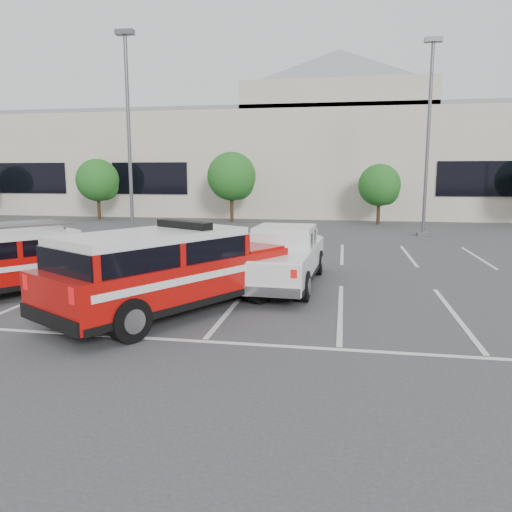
{
  "coord_description": "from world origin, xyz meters",
  "views": [
    {
      "loc": [
        2.7,
        -12.14,
        3.34
      ],
      "look_at": [
        0.31,
        1.5,
        1.05
      ],
      "focal_mm": 35.0,
      "sensor_mm": 36.0,
      "label": 1
    }
  ],
  "objects_px": {
    "white_pickup": "(282,262)",
    "convention_building": "(315,158)",
    "light_pole_left": "(129,136)",
    "fire_chief_suv": "(169,277)",
    "tree_mid_left": "(233,178)",
    "ladder_suv": "(25,265)",
    "light_pole_mid": "(428,138)",
    "tree_left": "(99,182)",
    "tree_mid_right": "(381,187)"
  },
  "relations": [
    {
      "from": "tree_left",
      "to": "light_pole_mid",
      "type": "xyz_separation_m",
      "value": [
        21.91,
        -6.05,
        2.41
      ]
    },
    {
      "from": "light_pole_left",
      "to": "tree_left",
      "type": "bearing_deg",
      "value": 124.52
    },
    {
      "from": "convention_building",
      "to": "tree_mid_left",
      "type": "bearing_deg",
      "value": -117.4
    },
    {
      "from": "tree_mid_left",
      "to": "fire_chief_suv",
      "type": "height_order",
      "value": "tree_mid_left"
    },
    {
      "from": "convention_building",
      "to": "tree_mid_right",
      "type": "distance_m",
      "value": 11.2
    },
    {
      "from": "tree_mid_left",
      "to": "white_pickup",
      "type": "bearing_deg",
      "value": -73.3
    },
    {
      "from": "light_pole_mid",
      "to": "light_pole_left",
      "type": "bearing_deg",
      "value": -165.07
    },
    {
      "from": "tree_mid_right",
      "to": "light_pole_mid",
      "type": "xyz_separation_m",
      "value": [
        1.91,
        -6.05,
        2.68
      ]
    },
    {
      "from": "white_pickup",
      "to": "fire_chief_suv",
      "type": "bearing_deg",
      "value": -120.04
    },
    {
      "from": "tree_left",
      "to": "white_pickup",
      "type": "bearing_deg",
      "value": -50.83
    },
    {
      "from": "convention_building",
      "to": "tree_mid_right",
      "type": "relative_size",
      "value": 15.04
    },
    {
      "from": "tree_left",
      "to": "tree_mid_left",
      "type": "bearing_deg",
      "value": 0.0
    },
    {
      "from": "light_pole_left",
      "to": "ladder_suv",
      "type": "distance_m",
      "value": 12.61
    },
    {
      "from": "light_pole_left",
      "to": "fire_chief_suv",
      "type": "height_order",
      "value": "light_pole_left"
    },
    {
      "from": "tree_mid_right",
      "to": "fire_chief_suv",
      "type": "distance_m",
      "value": 23.95
    },
    {
      "from": "light_pole_left",
      "to": "white_pickup",
      "type": "xyz_separation_m",
      "value": [
        8.92,
        -9.39,
        -4.49
      ]
    },
    {
      "from": "white_pickup",
      "to": "ladder_suv",
      "type": "relative_size",
      "value": 1.11
    },
    {
      "from": "tree_left",
      "to": "tree_mid_right",
      "type": "bearing_deg",
      "value": -0.0
    },
    {
      "from": "convention_building",
      "to": "light_pole_mid",
      "type": "relative_size",
      "value": 5.86
    },
    {
      "from": "tree_mid_left",
      "to": "ladder_suv",
      "type": "bearing_deg",
      "value": -93.15
    },
    {
      "from": "white_pickup",
      "to": "tree_mid_right",
      "type": "bearing_deg",
      "value": 80.7
    },
    {
      "from": "convention_building",
      "to": "fire_chief_suv",
      "type": "relative_size",
      "value": 9.16
    },
    {
      "from": "convention_building",
      "to": "ladder_suv",
      "type": "relative_size",
      "value": 11.49
    },
    {
      "from": "tree_mid_left",
      "to": "tree_mid_right",
      "type": "relative_size",
      "value": 1.21
    },
    {
      "from": "convention_building",
      "to": "light_pole_left",
      "type": "distance_m",
      "value": 21.49
    },
    {
      "from": "light_pole_left",
      "to": "fire_chief_suv",
      "type": "relative_size",
      "value": 1.56
    },
    {
      "from": "light_pole_left",
      "to": "light_pole_mid",
      "type": "xyz_separation_m",
      "value": [
        15.0,
        4.0,
        0.0
      ]
    },
    {
      "from": "fire_chief_suv",
      "to": "white_pickup",
      "type": "bearing_deg",
      "value": 87.74
    },
    {
      "from": "light_pole_mid",
      "to": "tree_left",
      "type": "bearing_deg",
      "value": 164.57
    },
    {
      "from": "fire_chief_suv",
      "to": "tree_mid_right",
      "type": "bearing_deg",
      "value": 104.86
    },
    {
      "from": "tree_mid_right",
      "to": "fire_chief_suv",
      "type": "height_order",
      "value": "tree_mid_right"
    },
    {
      "from": "convention_building",
      "to": "tree_mid_right",
      "type": "height_order",
      "value": "convention_building"
    },
    {
      "from": "tree_mid_left",
      "to": "convention_building",
      "type": "bearing_deg",
      "value": 62.6
    },
    {
      "from": "tree_mid_right",
      "to": "ladder_suv",
      "type": "height_order",
      "value": "tree_mid_right"
    },
    {
      "from": "ladder_suv",
      "to": "tree_left",
      "type": "bearing_deg",
      "value": 148.86
    },
    {
      "from": "tree_left",
      "to": "fire_chief_suv",
      "type": "bearing_deg",
      "value": -59.55
    },
    {
      "from": "tree_left",
      "to": "ladder_suv",
      "type": "xyz_separation_m",
      "value": [
        8.81,
        -21.71,
        -1.98
      ]
    },
    {
      "from": "tree_mid_left",
      "to": "light_pole_left",
      "type": "xyz_separation_m",
      "value": [
        -3.09,
        -10.05,
        2.14
      ]
    },
    {
      "from": "white_pickup",
      "to": "light_pole_mid",
      "type": "bearing_deg",
      "value": 68.39
    },
    {
      "from": "tree_mid_right",
      "to": "light_pole_mid",
      "type": "distance_m",
      "value": 6.88
    },
    {
      "from": "white_pickup",
      "to": "tree_left",
      "type": "bearing_deg",
      "value": 131.98
    },
    {
      "from": "convention_building",
      "to": "tree_left",
      "type": "bearing_deg",
      "value": -146.95
    },
    {
      "from": "light_pole_mid",
      "to": "ladder_suv",
      "type": "xyz_separation_m",
      "value": [
        -13.1,
        -15.67,
        -4.39
      ]
    },
    {
      "from": "white_pickup",
      "to": "ladder_suv",
      "type": "xyz_separation_m",
      "value": [
        -7.02,
        -2.28,
        0.1
      ]
    },
    {
      "from": "fire_chief_suv",
      "to": "convention_building",
      "type": "bearing_deg",
      "value": 117.85
    },
    {
      "from": "fire_chief_suv",
      "to": "ladder_suv",
      "type": "distance_m",
      "value": 4.89
    },
    {
      "from": "tree_mid_right",
      "to": "light_pole_left",
      "type": "height_order",
      "value": "light_pole_left"
    },
    {
      "from": "white_pickup",
      "to": "convention_building",
      "type": "bearing_deg",
      "value": 94.26
    },
    {
      "from": "tree_mid_left",
      "to": "light_pole_mid",
      "type": "distance_m",
      "value": 13.53
    },
    {
      "from": "tree_mid_left",
      "to": "tree_mid_right",
      "type": "height_order",
      "value": "tree_mid_left"
    }
  ]
}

